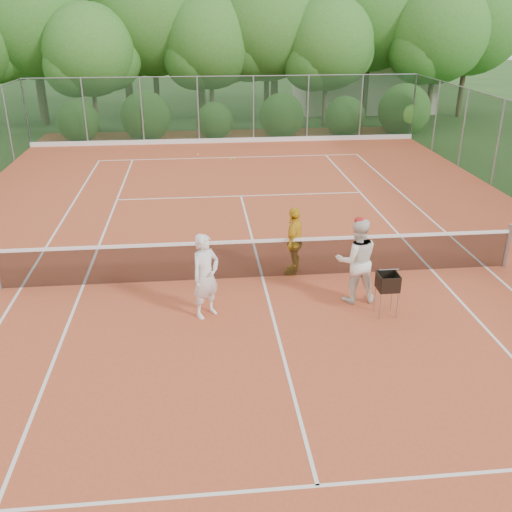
{
  "coord_description": "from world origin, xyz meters",
  "views": [
    {
      "loc": [
        -1.4,
        -11.97,
        5.79
      ],
      "look_at": [
        -0.28,
        -1.2,
        1.1
      ],
      "focal_mm": 40.0,
      "sensor_mm": 36.0,
      "label": 1
    }
  ],
  "objects_px": {
    "player_yellow": "(294,241)",
    "ball_hopper": "(388,283)",
    "player_center_grp": "(356,260)",
    "player_white": "(206,276)"
  },
  "relations": [
    {
      "from": "player_yellow",
      "to": "player_white",
      "type": "bearing_deg",
      "value": -24.23
    },
    {
      "from": "player_white",
      "to": "ball_hopper",
      "type": "xyz_separation_m",
      "value": [
        3.64,
        -0.36,
        -0.16
      ]
    },
    {
      "from": "player_yellow",
      "to": "ball_hopper",
      "type": "relative_size",
      "value": 1.78
    },
    {
      "from": "player_white",
      "to": "player_center_grp",
      "type": "xyz_separation_m",
      "value": [
        3.17,
        0.35,
        0.05
      ]
    },
    {
      "from": "player_yellow",
      "to": "ball_hopper",
      "type": "height_order",
      "value": "player_yellow"
    },
    {
      "from": "player_center_grp",
      "to": "ball_hopper",
      "type": "height_order",
      "value": "player_center_grp"
    },
    {
      "from": "player_white",
      "to": "ball_hopper",
      "type": "relative_size",
      "value": 1.93
    },
    {
      "from": "player_white",
      "to": "player_center_grp",
      "type": "bearing_deg",
      "value": -31.82
    },
    {
      "from": "player_center_grp",
      "to": "player_yellow",
      "type": "xyz_separation_m",
      "value": [
        -1.07,
        1.5,
        -0.12
      ]
    },
    {
      "from": "player_center_grp",
      "to": "player_yellow",
      "type": "height_order",
      "value": "player_center_grp"
    }
  ]
}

